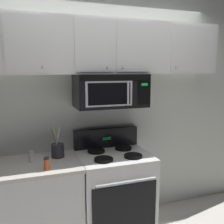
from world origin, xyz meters
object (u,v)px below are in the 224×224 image
at_px(over_range_microwave, 110,91).
at_px(spice_jar, 47,164).
at_px(utensil_crock_charcoal, 58,149).
at_px(salt_shaker, 31,156).
at_px(stove_range, 114,192).

distance_m(over_range_microwave, spice_jar, 1.00).
distance_m(utensil_crock_charcoal, spice_jar, 0.34).
height_order(over_range_microwave, spice_jar, over_range_microwave).
bearing_deg(spice_jar, utensil_crock_charcoal, 66.43).
relative_size(over_range_microwave, spice_jar, 6.43).
bearing_deg(salt_shaker, spice_jar, -65.10).
xyz_separation_m(stove_range, utensil_crock_charcoal, (-0.58, 0.11, 0.51)).
relative_size(salt_shaker, spice_jar, 0.90).
xyz_separation_m(over_range_microwave, utensil_crock_charcoal, (-0.58, -0.00, -0.59)).
relative_size(stove_range, over_range_microwave, 1.47).
xyz_separation_m(over_range_microwave, salt_shaker, (-0.84, -0.05, -0.62)).
bearing_deg(spice_jar, stove_range, 15.64).
bearing_deg(spice_jar, over_range_microwave, 23.89).
bearing_deg(stove_range, over_range_microwave, 90.14).
bearing_deg(stove_range, utensil_crock_charcoal, 169.03).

